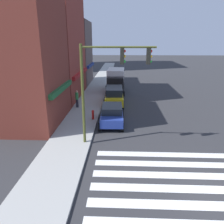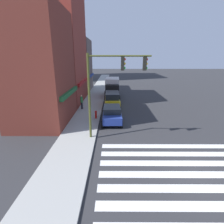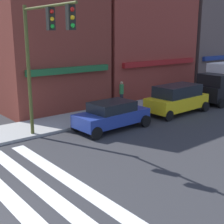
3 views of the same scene
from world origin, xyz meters
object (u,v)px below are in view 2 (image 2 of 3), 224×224
traffic_signal (111,79)px  suv_yellow (112,99)px  box_truck_black (112,87)px  fire_hydrant (96,114)px  sedan_blue (112,113)px  pedestrian_green_top (82,102)px

traffic_signal → suv_yellow: (9.78, -0.08, -3.72)m
box_truck_black → fire_hydrant: 11.89m
sedan_blue → suv_yellow: bearing=-1.5°
suv_yellow → box_truck_black: bearing=-1.6°
traffic_signal → sedan_blue: traffic_signal is taller
box_truck_black → fire_hydrant: (-11.73, 1.70, -0.97)m
sedan_blue → box_truck_black: (12.24, -0.00, 0.75)m
box_truck_black → traffic_signal: bearing=-178.7°
sedan_blue → box_truck_black: size_ratio=0.71×
fire_hydrant → box_truck_black: bearing=-8.2°
suv_yellow → fire_hydrant: 5.52m
box_truck_black → fire_hydrant: box_truck_black is taller
traffic_signal → box_truck_black: size_ratio=1.05×
suv_yellow → pedestrian_green_top: suv_yellow is taller
box_truck_black → pedestrian_green_top: box_truck_black is taller
sedan_blue → fire_hydrant: sedan_blue is taller
traffic_signal → sedan_blue: (4.04, -0.08, -3.91)m
traffic_signal → fire_hydrant: traffic_signal is taller
traffic_signal → suv_yellow: size_ratio=1.39×
sedan_blue → fire_hydrant: (0.50, 1.70, -0.23)m
suv_yellow → pedestrian_green_top: bearing=112.4°
pedestrian_green_top → sedan_blue: bearing=-107.5°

